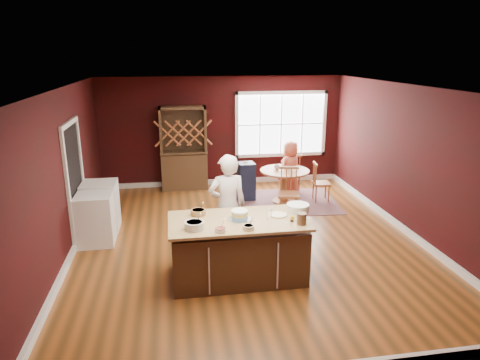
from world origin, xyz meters
name	(u,v)px	position (x,y,z in m)	size (l,w,h in m)	color
room_shell	(247,167)	(0.00, 0.00, 1.35)	(7.00, 7.00, 7.00)	brown
window	(281,124)	(1.50, 3.47, 1.50)	(2.36, 0.10, 1.66)	white
doorway	(76,183)	(-2.97, 0.60, 1.02)	(0.08, 1.26, 2.13)	white
kitchen_island	(238,250)	(-0.37, -1.30, 0.44)	(2.01, 1.05, 0.92)	#46341D
dining_table	(284,179)	(1.18, 1.84, 0.53)	(1.09, 1.09, 0.75)	olive
baker	(227,206)	(-0.42, -0.54, 0.86)	(0.63, 0.41, 1.72)	silver
layer_cake	(240,215)	(-0.34, -1.29, 0.99)	(0.34, 0.34, 0.14)	white
bowl_blue	(194,225)	(-1.01, -1.53, 0.97)	(0.27, 0.27, 0.10)	white
bowl_yellow	(198,212)	(-0.92, -1.02, 0.96)	(0.22, 0.22, 0.08)	#A66C44
bowl_pink	(220,230)	(-0.67, -1.69, 0.95)	(0.16, 0.16, 0.06)	silver
bowl_olive	(249,227)	(-0.28, -1.67, 0.95)	(0.16, 0.16, 0.06)	beige
drinking_glass	(269,214)	(0.08, -1.35, 1.00)	(0.08, 0.08, 0.16)	white
dinner_plate	(278,215)	(0.25, -1.23, 0.93)	(0.26, 0.26, 0.02)	beige
white_tub	(298,208)	(0.59, -1.11, 0.98)	(0.34, 0.34, 0.12)	silver
stoneware_crock	(302,219)	(0.49, -1.61, 1.00)	(0.14, 0.14, 0.16)	#503526
toy_figurine	(292,219)	(0.38, -1.50, 0.96)	(0.05, 0.05, 0.09)	yellow
rug	(284,202)	(1.18, 1.84, 0.01)	(2.35, 1.82, 0.01)	brown
chair_east	(321,182)	(2.04, 1.81, 0.45)	(0.38, 0.36, 0.90)	brown
chair_south	(289,192)	(1.05, 1.02, 0.51)	(0.43, 0.41, 1.02)	#975A21
chair_north	(291,172)	(1.54, 2.56, 0.48)	(0.40, 0.38, 0.96)	brown
seated_woman	(290,168)	(1.46, 2.36, 0.64)	(0.63, 0.41, 1.28)	#C75B44
high_chair	(246,180)	(0.37, 2.17, 0.45)	(0.36, 0.36, 0.90)	#232A40
toddler	(249,165)	(0.43, 2.19, 0.81)	(0.18, 0.14, 0.26)	#8CA5BF
table_plate	(294,170)	(1.39, 1.79, 0.76)	(0.18, 0.18, 0.01)	beige
table_cup	(277,167)	(1.03, 1.94, 0.80)	(0.12, 0.12, 0.10)	silver
hutch	(184,148)	(-0.98, 3.22, 1.01)	(1.11, 0.46, 2.03)	black
washer	(95,219)	(-2.64, 0.28, 0.45)	(0.62, 0.60, 0.90)	silver
dryer	(101,206)	(-2.64, 0.92, 0.46)	(0.64, 0.62, 0.92)	silver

